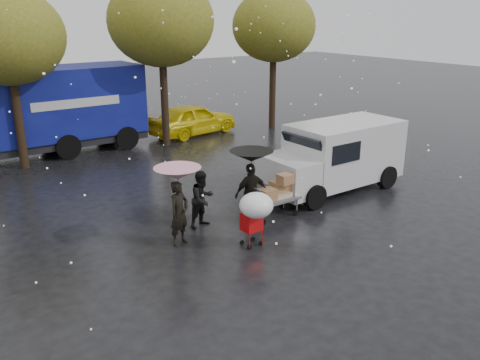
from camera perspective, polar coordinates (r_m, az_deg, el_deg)
ground at (r=13.53m, az=2.26°, el=-6.27°), size 90.00×90.00×0.00m
person_pink at (r=12.83m, az=-6.84°, el=-3.74°), size 0.72×0.60×1.68m
person_middle at (r=13.85m, az=-4.24°, el=-2.14°), size 0.89×0.77×1.58m
person_black at (r=14.08m, az=1.26°, el=-1.48°), size 1.04×0.52×1.71m
umbrella_pink at (r=12.47m, az=-7.03°, el=0.74°), size 1.17×1.17×2.04m
umbrella_black at (r=13.75m, az=1.29°, el=2.68°), size 1.21×1.21×2.07m
vendor_cart at (r=14.53m, az=4.03°, el=-1.41°), size 1.52×0.80×1.27m
shopping_cart at (r=12.46m, az=1.75°, el=-3.18°), size 0.84×0.84×1.46m
white_van at (r=16.94m, az=10.72°, el=2.77°), size 4.91×2.18×2.20m
blue_truck at (r=22.15m, az=-20.83°, el=7.17°), size 8.30×2.60×3.50m
box_ground_near at (r=15.76m, az=8.09°, el=-1.79°), size 0.65×0.58×0.50m
box_ground_far at (r=16.57m, az=6.29°, el=-1.01°), size 0.48×0.42×0.32m
yellow_taxi at (r=24.40m, az=-5.30°, el=6.83°), size 4.60×2.39×1.50m
tree_row at (r=20.92m, az=-16.38°, el=16.06°), size 21.60×4.40×7.12m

